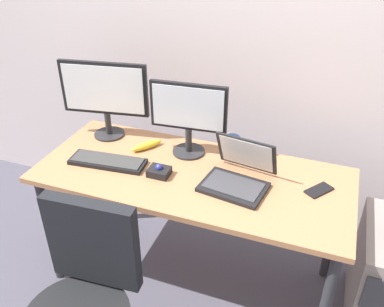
# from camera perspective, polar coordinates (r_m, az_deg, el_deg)

# --- Properties ---
(ground_plane) EXTENTS (8.00, 8.00, 0.00)m
(ground_plane) POSITION_cam_1_polar(r_m,az_deg,el_deg) (2.64, 0.00, -16.32)
(ground_plane) COLOR #484653
(back_wall) EXTENTS (6.00, 0.10, 2.80)m
(back_wall) POSITION_cam_1_polar(r_m,az_deg,el_deg) (2.49, 5.84, 18.55)
(back_wall) COLOR silver
(back_wall) RESTS_ON ground
(desk) EXTENTS (1.63, 0.69, 0.75)m
(desk) POSITION_cam_1_polar(r_m,az_deg,el_deg) (2.19, 0.00, -4.50)
(desk) COLOR #A8714B
(desk) RESTS_ON ground
(monitor_main) EXTENTS (0.51, 0.18, 0.45)m
(monitor_main) POSITION_cam_1_polar(r_m,az_deg,el_deg) (2.42, -11.97, 8.10)
(monitor_main) COLOR #262628
(monitor_main) RESTS_ON desk
(monitor_side) EXTENTS (0.42, 0.18, 0.41)m
(monitor_side) POSITION_cam_1_polar(r_m,az_deg,el_deg) (2.20, -0.50, 5.54)
(monitor_side) COLOR #262628
(monitor_side) RESTS_ON desk
(keyboard) EXTENTS (0.42, 0.17, 0.03)m
(keyboard) POSITION_cam_1_polar(r_m,az_deg,el_deg) (2.26, -11.54, -1.06)
(keyboard) COLOR black
(keyboard) RESTS_ON desk
(laptop) EXTENTS (0.35, 0.35, 0.23)m
(laptop) POSITION_cam_1_polar(r_m,az_deg,el_deg) (2.05, 6.39, -2.88)
(laptop) COLOR black
(laptop) RESTS_ON desk
(trackball_mouse) EXTENTS (0.11, 0.09, 0.07)m
(trackball_mouse) POSITION_cam_1_polar(r_m,az_deg,el_deg) (2.12, -4.56, -2.45)
(trackball_mouse) COLOR black
(trackball_mouse) RESTS_ON desk
(coffee_mug) EXTENTS (0.10, 0.09, 0.11)m
(coffee_mug) POSITION_cam_1_polar(r_m,az_deg,el_deg) (2.27, 5.60, 1.00)
(coffee_mug) COLOR #2C4F8C
(coffee_mug) RESTS_ON desk
(cell_phone) EXTENTS (0.14, 0.15, 0.01)m
(cell_phone) POSITION_cam_1_polar(r_m,az_deg,el_deg) (2.10, 17.10, -4.85)
(cell_phone) COLOR black
(cell_phone) RESTS_ON desk
(banana) EXTENTS (0.15, 0.18, 0.04)m
(banana) POSITION_cam_1_polar(r_m,az_deg,el_deg) (2.35, -6.27, 1.12)
(banana) COLOR yellow
(banana) RESTS_ON desk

